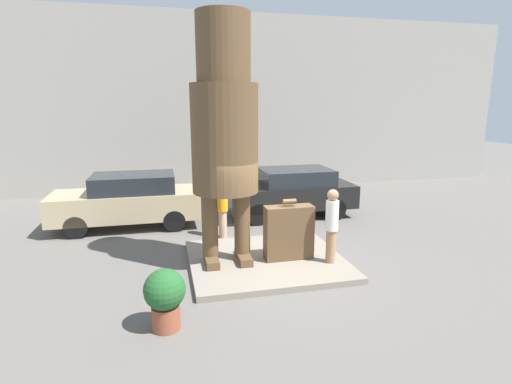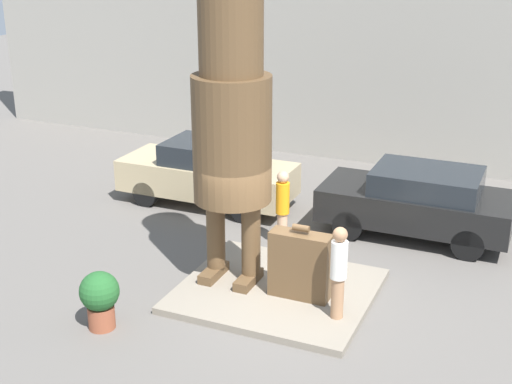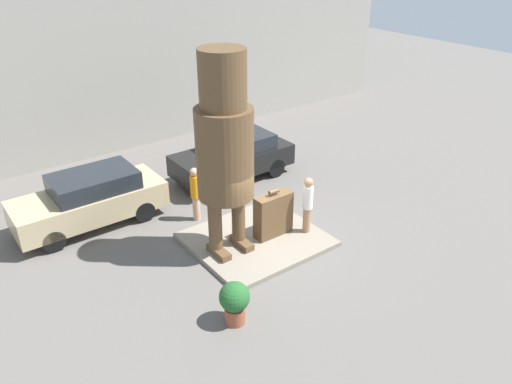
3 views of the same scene
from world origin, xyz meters
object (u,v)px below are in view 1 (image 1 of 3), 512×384
at_px(giant_suitcase, 289,232).
at_px(parked_car_black, 291,191).
at_px(tourist, 332,223).
at_px(parked_car_tan, 129,200).
at_px(worker_hivis, 222,205).
at_px(statue_figure, 224,123).
at_px(planter_pot, 165,296).

relative_size(giant_suitcase, parked_car_black, 0.34).
distance_m(tourist, parked_car_tan, 6.49).
distance_m(giant_suitcase, worker_hivis, 2.58).
height_order(tourist, worker_hivis, tourist).
height_order(statue_figure, giant_suitcase, statue_figure).
bearing_deg(planter_pot, tourist, 25.26).
height_order(giant_suitcase, planter_pot, giant_suitcase).
distance_m(statue_figure, planter_pot, 3.94).
bearing_deg(worker_hivis, statue_figure, -96.22).
xyz_separation_m(parked_car_tan, parked_car_black, (5.28, 0.10, -0.01)).
bearing_deg(statue_figure, parked_car_tan, 123.11).
height_order(parked_car_black, worker_hivis, worker_hivis).
xyz_separation_m(statue_figure, worker_hivis, (0.23, 2.07, -2.39)).
relative_size(statue_figure, parked_car_black, 1.29).
distance_m(statue_figure, giant_suitcase, 2.96).
distance_m(parked_car_tan, worker_hivis, 3.14).
height_order(parked_car_tan, planter_pot, parked_car_tan).
bearing_deg(worker_hivis, parked_car_black, 34.12).
bearing_deg(parked_car_tan, worker_hivis, 147.92).
bearing_deg(planter_pot, parked_car_black, 55.71).
height_order(statue_figure, worker_hivis, statue_figure).
relative_size(tourist, parked_car_black, 0.41).
distance_m(tourist, planter_pot, 4.21).
xyz_separation_m(parked_car_tan, worker_hivis, (2.66, -1.67, 0.09)).
bearing_deg(tourist, worker_hivis, 127.93).
bearing_deg(statue_figure, worker_hivis, 83.78).
bearing_deg(giant_suitcase, parked_car_black, 71.14).
relative_size(statue_figure, worker_hivis, 3.11).
height_order(parked_car_black, planter_pot, parked_car_black).
xyz_separation_m(tourist, worker_hivis, (-2.12, 2.72, -0.13)).
xyz_separation_m(statue_figure, parked_car_black, (2.84, 3.84, -2.49)).
xyz_separation_m(statue_figure, parked_car_tan, (-2.44, 3.73, -2.48)).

